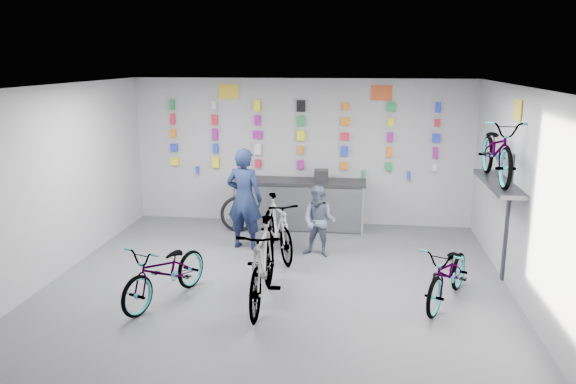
# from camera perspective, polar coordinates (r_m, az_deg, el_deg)

# --- Properties ---
(floor) EXTENTS (8.00, 8.00, 0.00)m
(floor) POSITION_cam_1_polar(r_m,az_deg,el_deg) (8.24, -1.73, -10.83)
(floor) COLOR #505055
(floor) RESTS_ON ground
(ceiling) EXTENTS (8.00, 8.00, 0.00)m
(ceiling) POSITION_cam_1_polar(r_m,az_deg,el_deg) (7.53, -1.89, 10.48)
(ceiling) COLOR white
(ceiling) RESTS_ON wall_back
(wall_back) EXTENTS (7.00, 0.00, 7.00)m
(wall_back) POSITION_cam_1_polar(r_m,az_deg,el_deg) (11.64, 1.34, 4.09)
(wall_back) COLOR #AEAFB1
(wall_back) RESTS_ON floor
(wall_front) EXTENTS (7.00, 0.00, 7.00)m
(wall_front) POSITION_cam_1_polar(r_m,az_deg,el_deg) (4.09, -11.06, -14.32)
(wall_front) COLOR #AEAFB1
(wall_front) RESTS_ON floor
(wall_left) EXTENTS (0.00, 8.00, 8.00)m
(wall_left) POSITION_cam_1_polar(r_m,az_deg,el_deg) (8.99, -24.42, 0.09)
(wall_left) COLOR #AEAFB1
(wall_left) RESTS_ON floor
(wall_right) EXTENTS (0.00, 8.00, 8.00)m
(wall_right) POSITION_cam_1_polar(r_m,az_deg,el_deg) (7.99, 23.83, -1.40)
(wall_right) COLOR #AEAFB1
(wall_right) RESTS_ON floor
(counter) EXTENTS (2.70, 0.66, 1.00)m
(counter) POSITION_cam_1_polar(r_m,az_deg,el_deg) (11.40, 1.07, -1.31)
(counter) COLOR black
(counter) RESTS_ON floor
(merch_wall) EXTENTS (5.57, 0.08, 1.57)m
(merch_wall) POSITION_cam_1_polar(r_m,az_deg,el_deg) (11.53, 0.90, 5.52)
(merch_wall) COLOR yellow
(merch_wall) RESTS_ON wall_back
(wall_bracket) EXTENTS (0.39, 1.90, 2.00)m
(wall_bracket) POSITION_cam_1_polar(r_m,az_deg,el_deg) (9.08, 20.71, 0.33)
(wall_bracket) COLOR #333338
(wall_bracket) RESTS_ON wall_right
(sign_left) EXTENTS (0.42, 0.02, 0.30)m
(sign_left) POSITION_cam_1_polar(r_m,az_deg,el_deg) (11.73, -6.05, 10.10)
(sign_left) COLOR yellow
(sign_left) RESTS_ON wall_back
(sign_right) EXTENTS (0.42, 0.02, 0.30)m
(sign_right) POSITION_cam_1_polar(r_m,az_deg,el_deg) (11.42, 9.49, 9.90)
(sign_right) COLOR #DE5626
(sign_right) RESTS_ON wall_back
(sign_side) EXTENTS (0.02, 0.40, 0.30)m
(sign_side) POSITION_cam_1_polar(r_m,az_deg,el_deg) (8.94, 22.29, 7.72)
(sign_side) COLOR yellow
(sign_side) RESTS_ON wall_right
(bike_left) EXTENTS (1.18, 1.81, 0.90)m
(bike_left) POSITION_cam_1_polar(r_m,az_deg,el_deg) (8.19, -12.32, -7.90)
(bike_left) COLOR gray
(bike_left) RESTS_ON floor
(bike_center) EXTENTS (0.58, 1.98, 1.19)m
(bike_center) POSITION_cam_1_polar(r_m,az_deg,el_deg) (7.89, -2.59, -7.31)
(bike_center) COLOR gray
(bike_center) RESTS_ON floor
(bike_right) EXTENTS (1.24, 1.77, 0.88)m
(bike_right) POSITION_cam_1_polar(r_m,az_deg,el_deg) (8.28, 16.00, -7.96)
(bike_right) COLOR gray
(bike_right) RESTS_ON floor
(bike_service) EXTENTS (1.18, 1.82, 1.07)m
(bike_service) POSITION_cam_1_polar(r_m,az_deg,el_deg) (9.77, -1.07, -3.57)
(bike_service) COLOR gray
(bike_service) RESTS_ON floor
(bike_wall) EXTENTS (0.63, 1.80, 0.95)m
(bike_wall) POSITION_cam_1_polar(r_m,az_deg,el_deg) (8.96, 20.53, 4.01)
(bike_wall) COLOR gray
(bike_wall) RESTS_ON wall_bracket
(clerk) EXTENTS (0.75, 0.57, 1.85)m
(clerk) POSITION_cam_1_polar(r_m,az_deg,el_deg) (10.13, -4.45, -0.69)
(clerk) COLOR #162144
(clerk) RESTS_ON floor
(customer) EXTENTS (0.71, 0.61, 1.25)m
(customer) POSITION_cam_1_polar(r_m,az_deg,el_deg) (9.76, 3.17, -3.01)
(customer) COLOR #505972
(customer) RESTS_ON floor
(spare_wheel) EXTENTS (0.73, 0.27, 0.72)m
(spare_wheel) POSITION_cam_1_polar(r_m,az_deg,el_deg) (11.27, -5.09, -2.24)
(spare_wheel) COLOR black
(spare_wheel) RESTS_ON floor
(register) EXTENTS (0.30, 0.32, 0.22)m
(register) POSITION_cam_1_polar(r_m,az_deg,el_deg) (11.23, 3.39, 1.70)
(register) COLOR black
(register) RESTS_ON counter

